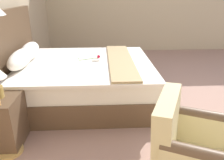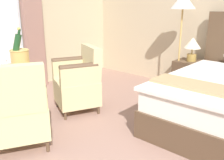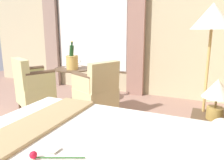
{
  "view_description": "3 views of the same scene",
  "coord_description": "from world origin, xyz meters",
  "views": [
    {
      "loc": [
        -2.94,
        1.52,
        1.56
      ],
      "look_at": [
        -0.78,
        1.4,
        0.69
      ],
      "focal_mm": 35.0,
      "sensor_mm": 36.0,
      "label": 1
    },
    {
      "loc": [
        0.82,
        -1.3,
        1.44
      ],
      "look_at": [
        -1.18,
        0.97,
        0.53
      ],
      "focal_mm": 40.0,
      "sensor_mm": 36.0,
      "label": 2
    },
    {
      "loc": [
        1.3,
        2.5,
        1.39
      ],
      "look_at": [
        -1.07,
        1.45,
        0.79
      ],
      "focal_mm": 35.0,
      "sensor_mm": 36.0,
      "label": 3
    }
  ],
  "objects": [
    {
      "name": "ground_plane",
      "position": [
        0.0,
        0.0,
        0.0
      ],
      "size": [
        7.9,
        7.9,
        0.0
      ],
      "primitive_type": "plane",
      "color": "#977365"
    },
    {
      "name": "bed",
      "position": [
        0.21,
        1.86,
        0.35
      ],
      "size": [
        1.86,
        2.08,
        1.35
      ],
      "color": "brown",
      "rests_on": "ground"
    },
    {
      "name": "nightstand",
      "position": [
        -0.87,
        2.6,
        0.28
      ],
      "size": [
        0.51,
        0.41,
        0.56
      ],
      "color": "brown",
      "rests_on": "ground"
    }
  ]
}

